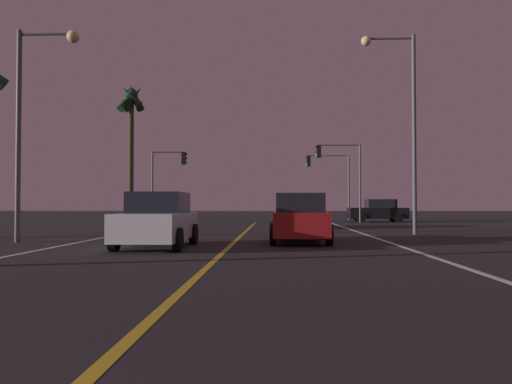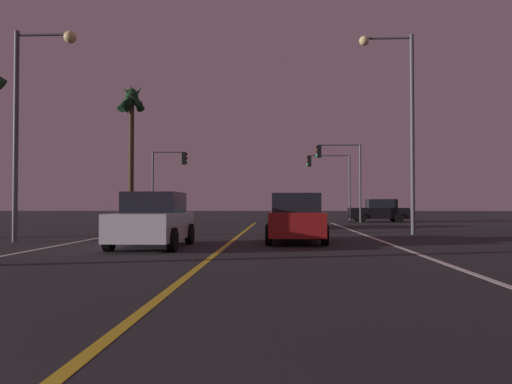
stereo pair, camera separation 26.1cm
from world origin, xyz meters
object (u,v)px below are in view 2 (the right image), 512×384
Objects in this scene: car_lead_same_lane at (295,219)px; palm_tree_left_far at (131,111)px; car_oncoming at (153,221)px; street_lamp_right_far at (400,109)px; traffic_light_near_left at (169,170)px; traffic_light_far_right at (329,171)px; traffic_light_near_right at (339,164)px; street_lamp_left_mid at (31,106)px; car_ahead_far at (294,213)px; car_crossing_side at (379,211)px.

palm_tree_left_far is (-10.65, 16.22, 6.85)m from car_lead_same_lane.
street_lamp_right_far is (9.21, 6.91, 4.71)m from car_oncoming.
traffic_light_near_left is 13.30m from traffic_light_far_right.
traffic_light_near_right is 23.18m from street_lamp_left_mid.
car_lead_same_lane is at bearing -56.73° from palm_tree_left_far.
palm_tree_left_far is at bearing -161.40° from car_oncoming.
street_lamp_left_mid is at bearing 139.20° from car_ahead_far.
car_ahead_far is 14.33m from traffic_light_far_right.
traffic_light_far_right is 16.72m from palm_tree_left_far.
street_lamp_left_mid is 16.90m from palm_tree_left_far.
palm_tree_left_far is (-1.37, 16.59, 2.90)m from street_lamp_left_mid.
traffic_light_far_right reaches higher than traffic_light_near_left.
car_crossing_side is 16.55m from street_lamp_right_far.
traffic_light_far_right is at bearing 29.61° from palm_tree_left_far.
traffic_light_near_right reaches higher than traffic_light_near_left.
palm_tree_left_far reaches higher than traffic_light_near_right.
street_lamp_right_far is at bearing -143.28° from car_ahead_far.
traffic_light_near_left is 0.70× the size of street_lamp_left_mid.
palm_tree_left_far is (-2.09, -2.57, 3.84)m from traffic_light_near_left.
car_ahead_far is 8.85m from street_lamp_right_far.
street_lamp_left_mid reaches higher than car_crossing_side.
palm_tree_left_far is (-10.94, 5.51, 6.85)m from car_ahead_far.
street_lamp_left_mid reaches higher than car_lead_same_lane.
palm_tree_left_far reaches higher than car_crossing_side.
car_crossing_side is 19.29m from palm_tree_left_far.
traffic_light_far_right is at bearing 24.44° from traffic_light_near_left.
car_lead_same_lane is (-6.89, -20.43, 0.00)m from car_crossing_side.
car_lead_same_lane is at bearing 44.62° from street_lamp_right_far.
traffic_light_near_left is (-8.56, 18.79, 3.01)m from car_lead_same_lane.
traffic_light_far_right is at bearing 163.22° from car_oncoming.
car_oncoming is 0.76× the size of traffic_light_near_right.
street_lamp_left_mid is (-4.83, 1.84, 3.95)m from car_oncoming.
palm_tree_left_far is at bearing 13.50° from car_crossing_side.
traffic_light_far_right is (12.10, 5.50, 0.21)m from traffic_light_near_left.
traffic_light_far_right is (3.26, 13.58, 3.23)m from car_ahead_far.
traffic_light_far_right is at bearing -13.49° from car_ahead_far.
street_lamp_right_far is at bearing 82.34° from car_crossing_side.
car_oncoming is 20.62m from palm_tree_left_far.
car_ahead_far is at bearing -26.75° from palm_tree_left_far.
traffic_light_near_left is (-8.85, 8.08, 3.01)m from car_ahead_far.
car_ahead_far is at bearing -53.28° from street_lamp_right_far.
traffic_light_near_right is 0.64× the size of street_lamp_right_far.
traffic_light_near_right is 1.09× the size of traffic_light_near_left.
street_lamp_right_far is at bearing -46.59° from traffic_light_near_left.
car_oncoming is at bearing -78.92° from traffic_light_near_left.
car_ahead_far is 9.42m from traffic_light_near_right.
car_lead_same_lane is at bearing 2.28° from street_lamp_left_mid.
traffic_light_near_left is 0.53× the size of palm_tree_left_far.
street_lamp_left_mid is at bearing 62.53° from traffic_light_far_right.
car_crossing_side is 0.49× the size of street_lamp_right_far.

